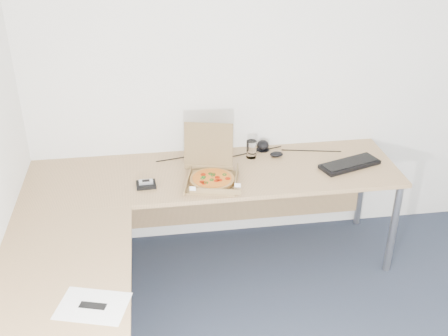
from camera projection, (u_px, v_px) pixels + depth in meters
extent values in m
cube|color=tan|center=(214.00, 174.00, 3.66)|extent=(2.50, 0.70, 0.03)
cube|color=tan|center=(57.00, 297.00, 2.59)|extent=(0.70, 1.50, 0.03)
cylinder|color=gray|center=(361.00, 185.00, 4.25)|extent=(0.05, 0.05, 0.70)
cube|color=olive|center=(212.00, 182.00, 3.53)|extent=(0.32, 0.32, 0.01)
cube|color=olive|center=(208.00, 147.00, 3.61)|extent=(0.32, 0.06, 0.32)
cylinder|color=#C68A46|center=(212.00, 180.00, 3.52)|extent=(0.29, 0.29, 0.02)
cylinder|color=red|center=(212.00, 178.00, 3.51)|extent=(0.25, 0.25, 0.00)
cylinder|color=white|center=(251.00, 149.00, 3.81)|extent=(0.07, 0.07, 0.13)
cube|color=black|center=(350.00, 164.00, 3.72)|extent=(0.45, 0.28, 0.03)
ellipsoid|color=black|center=(277.00, 154.00, 3.85)|extent=(0.09, 0.06, 0.03)
cube|color=black|center=(146.00, 185.00, 3.48)|extent=(0.13, 0.11, 0.02)
cube|color=#B2B5BA|center=(146.00, 182.00, 3.48)|extent=(0.09, 0.05, 0.02)
cube|color=white|center=(93.00, 306.00, 2.52)|extent=(0.37, 0.31, 0.00)
ellipsoid|color=black|center=(263.00, 145.00, 3.93)|extent=(0.10, 0.10, 0.08)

